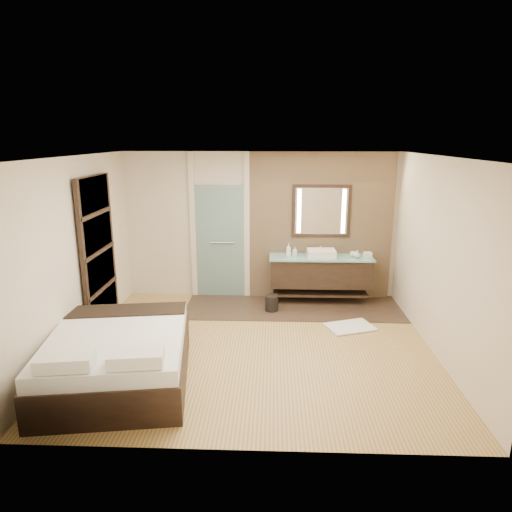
{
  "coord_description": "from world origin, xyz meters",
  "views": [
    {
      "loc": [
        0.24,
        -6.04,
        2.94
      ],
      "look_at": [
        -0.02,
        0.6,
        1.21
      ],
      "focal_mm": 32.0,
      "sensor_mm": 36.0,
      "label": 1
    }
  ],
  "objects_px": {
    "vanity": "(320,272)",
    "mirror_unit": "(321,211)",
    "waste_bin": "(272,303)",
    "bed": "(118,357)"
  },
  "relations": [
    {
      "from": "vanity",
      "to": "mirror_unit",
      "type": "height_order",
      "value": "mirror_unit"
    },
    {
      "from": "vanity",
      "to": "mirror_unit",
      "type": "bearing_deg",
      "value": 90.0
    },
    {
      "from": "waste_bin",
      "to": "bed",
      "type": "bearing_deg",
      "value": -127.36
    },
    {
      "from": "vanity",
      "to": "bed",
      "type": "distance_m",
      "value": 4.03
    },
    {
      "from": "bed",
      "to": "waste_bin",
      "type": "relative_size",
      "value": 7.89
    },
    {
      "from": "vanity",
      "to": "mirror_unit",
      "type": "relative_size",
      "value": 1.75
    },
    {
      "from": "vanity",
      "to": "mirror_unit",
      "type": "xyz_separation_m",
      "value": [
        0.0,
        0.24,
        1.07
      ]
    },
    {
      "from": "mirror_unit",
      "to": "bed",
      "type": "distance_m",
      "value": 4.41
    },
    {
      "from": "mirror_unit",
      "to": "waste_bin",
      "type": "distance_m",
      "value": 1.89
    },
    {
      "from": "mirror_unit",
      "to": "bed",
      "type": "relative_size",
      "value": 0.47
    }
  ]
}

